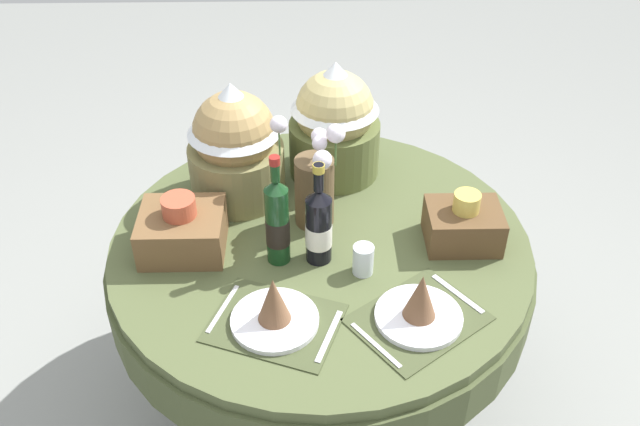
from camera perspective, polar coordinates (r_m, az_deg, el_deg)
The scene contains 12 objects.
ground at distance 2.71m, azimuth 0.02°, elevation -14.36°, with size 8.00×8.00×0.00m, color gray.
dining_table at distance 2.26m, azimuth 0.02°, elevation -4.66°, with size 1.33×1.33×0.74m.
place_setting_left at distance 1.88m, azimuth -3.75°, elevation -7.99°, with size 0.41×0.36×0.16m.
place_setting_right at distance 1.91m, azimuth 8.14°, elevation -7.63°, with size 0.43×0.41×0.16m.
flower_vase at distance 2.15m, azimuth -0.44°, elevation 2.47°, with size 0.22×0.17×0.37m.
wine_bottle_left at distance 2.03m, azimuth -0.11°, elevation -0.99°, with size 0.08×0.08×0.34m.
wine_bottle_centre at distance 2.02m, azimuth -3.50°, elevation -0.70°, with size 0.07×0.07×0.36m.
tumbler_near_left at distance 2.03m, azimuth 3.54°, elevation -3.82°, with size 0.06×0.06×0.09m, color silver.
gift_tub_back_left at distance 2.26m, azimuth -6.98°, elevation 6.00°, with size 0.31×0.31×0.41m.
gift_tub_back_centre at distance 2.37m, azimuth 1.21°, elevation 7.85°, with size 0.31×0.31×0.42m.
woven_basket_side_left at distance 2.14m, azimuth -11.18°, elevation -1.33°, with size 0.25×0.22×0.19m.
woven_basket_side_right at distance 2.17m, azimuth 11.62°, elevation -0.90°, with size 0.22×0.18×0.18m.
Camera 1 is at (-0.04, -1.67, 2.13)m, focal length 39.19 mm.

